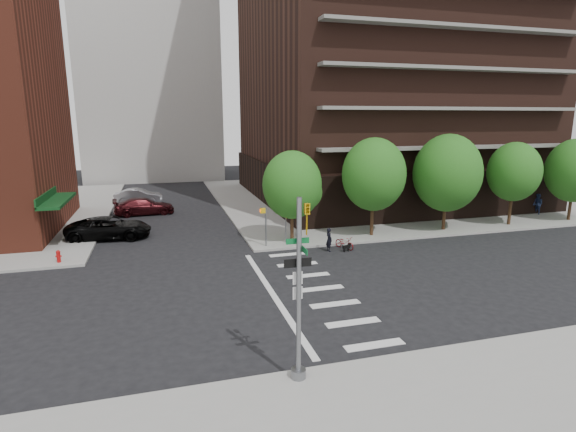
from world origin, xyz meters
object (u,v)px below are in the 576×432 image
(fire_hydrant, at_px, (58,256))
(dog_walker, at_px, (329,240))
(parked_car_black, at_px, (109,228))
(scooter, at_px, (344,243))
(parked_car_maroon, at_px, (144,206))
(pedestrian_far, at_px, (538,204))
(parked_car_silver, at_px, (138,196))
(traffic_signal, at_px, (300,305))

(fire_hydrant, height_order, dog_walker, dog_walker)
(parked_car_black, xyz_separation_m, scooter, (15.13, -6.91, -0.37))
(fire_hydrant, height_order, parked_car_maroon, parked_car_maroon)
(fire_hydrant, height_order, pedestrian_far, pedestrian_far)
(scooter, relative_size, dog_walker, 1.04)
(parked_car_black, xyz_separation_m, parked_car_silver, (1.48, 13.48, -0.04))
(traffic_signal, relative_size, dog_walker, 3.90)
(parked_car_maroon, bearing_deg, fire_hydrant, 156.38)
(traffic_signal, bearing_deg, parked_car_maroon, 101.06)
(pedestrian_far, bearing_deg, dog_walker, -78.36)
(traffic_signal, height_order, parked_car_maroon, traffic_signal)
(scooter, xyz_separation_m, dog_walker, (-1.18, -0.23, 0.35))
(traffic_signal, relative_size, scooter, 3.75)
(traffic_signal, bearing_deg, dog_walker, 65.25)
(dog_walker, relative_size, pedestrian_far, 0.84)
(traffic_signal, bearing_deg, scooter, 61.65)
(traffic_signal, relative_size, parked_car_black, 1.05)
(fire_hydrant, bearing_deg, dog_walker, -6.32)
(parked_car_silver, height_order, dog_walker, dog_walker)
(traffic_signal, relative_size, fire_hydrant, 8.20)
(fire_hydrant, relative_size, pedestrian_far, 0.40)
(fire_hydrant, relative_size, dog_walker, 0.48)
(parked_car_black, height_order, dog_walker, parked_car_black)
(traffic_signal, xyz_separation_m, fire_hydrant, (-10.03, 15.29, -2.15))
(parked_car_black, distance_m, scooter, 16.64)
(parked_car_black, bearing_deg, traffic_signal, -154.32)
(scooter, bearing_deg, dog_walker, 167.83)
(traffic_signal, xyz_separation_m, pedestrian_far, (27.67, 18.49, -1.64))
(fire_hydrant, relative_size, parked_car_silver, 0.16)
(parked_car_maroon, distance_m, dog_walker, 19.09)
(traffic_signal, bearing_deg, fire_hydrant, 123.26)
(scooter, bearing_deg, parked_car_silver, 100.73)
(parked_car_black, height_order, scooter, parked_car_black)
(scooter, bearing_deg, fire_hydrant, 151.75)
(parked_car_silver, xyz_separation_m, scooter, (13.66, -20.38, -0.34))
(traffic_signal, relative_size, pedestrian_far, 3.29)
(parked_car_maroon, distance_m, parked_car_silver, 5.64)
(parked_car_black, xyz_separation_m, parked_car_maroon, (2.16, 7.87, -0.04))
(fire_hydrant, relative_size, parked_car_black, 0.13)
(parked_car_silver, bearing_deg, scooter, -142.49)
(parked_car_black, height_order, pedestrian_far, pedestrian_far)
(traffic_signal, xyz_separation_m, parked_car_maroon, (-5.57, 28.50, -1.95))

